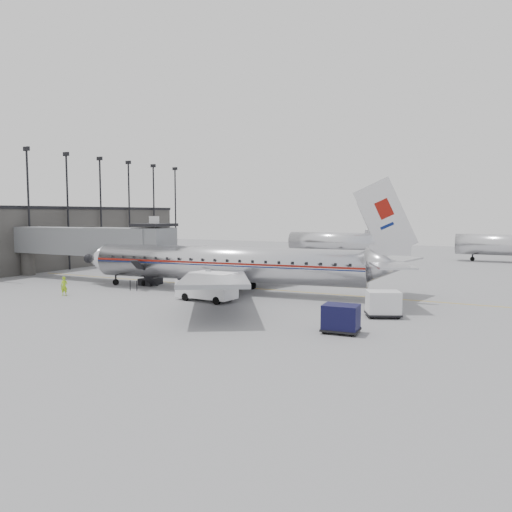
{
  "coord_description": "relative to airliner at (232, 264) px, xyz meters",
  "views": [
    {
      "loc": [
        23.16,
        -37.72,
        7.49
      ],
      "look_at": [
        1.6,
        6.31,
        3.2
      ],
      "focal_mm": 35.0,
      "sensor_mm": 36.0,
      "label": 1
    }
  ],
  "objects": [
    {
      "name": "distant_aircraft_mid",
      "position": [
        23.55,
        42.93,
        0.09
      ],
      "size": [
        16.39,
        3.2,
        10.26
      ],
      "color": "silver",
      "rests_on": "ground"
    },
    {
      "name": "floodlight_masts",
      "position": [
        -28.16,
        9.93,
        5.72
      ],
      "size": [
        0.9,
        42.25,
        15.25
      ],
      "color": "black",
      "rests_on": "ground"
    },
    {
      "name": "apron_line",
      "position": [
        2.34,
        2.93,
        -2.64
      ],
      "size": [
        60.0,
        0.15,
        0.01
      ],
      "primitive_type": "cube",
      "rotation": [
        0.0,
        0.0,
        1.57
      ],
      "color": "gold",
      "rests_on": "ground"
    },
    {
      "name": "service_van",
      "position": [
        0.37,
        -5.06,
        -1.34
      ],
      "size": [
        5.45,
        2.56,
        2.48
      ],
      "rotation": [
        0.0,
        0.0,
        -0.11
      ],
      "color": "white",
      "rests_on": "ground"
    },
    {
      "name": "terminal",
      "position": [
        -34.66,
        6.93,
        1.35
      ],
      "size": [
        12.0,
        46.0,
        8.0
      ],
      "primitive_type": "cube",
      "color": "#3D3B37",
      "rests_on": "ground"
    },
    {
      "name": "ground",
      "position": [
        -0.66,
        -3.07,
        -2.65
      ],
      "size": [
        160.0,
        160.0,
        0.0
      ],
      "primitive_type": "plane",
      "color": "slate",
      "rests_on": "ground"
    },
    {
      "name": "distant_aircraft_near",
      "position": [
        -2.45,
        38.93,
        0.09
      ],
      "size": [
        16.39,
        3.2,
        10.26
      ],
      "color": "silver",
      "rests_on": "ground"
    },
    {
      "name": "ramp_worker",
      "position": [
        -12.66,
        -8.39,
        -1.79
      ],
      "size": [
        0.73,
        0.61,
        1.72
      ],
      "primitive_type": "imported",
      "rotation": [
        0.0,
        0.0,
        0.37
      ],
      "color": "#9BD218",
      "rests_on": "ground"
    },
    {
      "name": "jet_bridge",
      "position": [
        -17.32,
        0.6,
        1.53
      ],
      "size": [
        21.0,
        6.2,
        7.1
      ],
      "color": "#5C5E60",
      "rests_on": "ground"
    },
    {
      "name": "baggage_cart_navy",
      "position": [
        13.82,
        -11.05,
        -1.7
      ],
      "size": [
        2.35,
        1.84,
        1.78
      ],
      "rotation": [
        0.0,
        0.0,
        0.05
      ],
      "color": "black",
      "rests_on": "ground"
    },
    {
      "name": "baggage_cart_white",
      "position": [
        15.18,
        -5.08,
        -1.65
      ],
      "size": [
        2.93,
        2.64,
        1.88
      ],
      "rotation": [
        0.0,
        0.0,
        0.42
      ],
      "color": "silver",
      "rests_on": "ground"
    },
    {
      "name": "airliner",
      "position": [
        0.0,
        0.0,
        0.0
      ],
      "size": [
        33.23,
        30.67,
        10.52
      ],
      "rotation": [
        0.0,
        0.0,
        0.1
      ],
      "color": "silver",
      "rests_on": "ground"
    }
  ]
}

